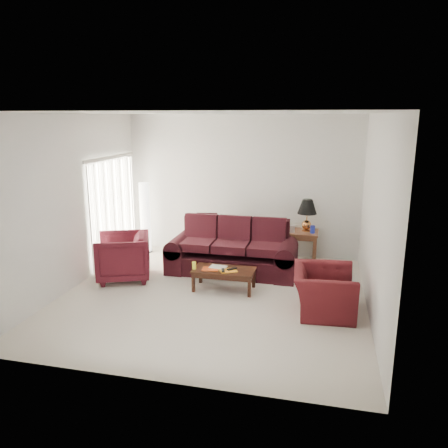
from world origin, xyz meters
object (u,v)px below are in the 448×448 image
at_px(end_table, 302,247).
at_px(floor_lamp, 145,218).
at_px(armchair_left, 123,257).
at_px(armchair_right, 324,291).
at_px(sofa, 232,247).
at_px(coffee_table, 224,279).

distance_m(end_table, floor_lamp, 3.46).
relative_size(armchair_left, armchair_right, 0.90).
distance_m(floor_lamp, armchair_right, 4.51).
xyz_separation_m(sofa, end_table, (1.29, 0.92, -0.17)).
distance_m(end_table, armchair_left, 3.62).
distance_m(floor_lamp, armchair_left, 1.71).
bearing_deg(coffee_table, armchair_left, -168.42).
relative_size(floor_lamp, armchair_right, 1.50).
relative_size(end_table, coffee_table, 0.62).
distance_m(end_table, coffee_table, 2.20).
relative_size(floor_lamp, armchair_left, 1.67).
height_order(armchair_left, armchair_right, armchair_left).
distance_m(end_table, armchair_right, 2.38).
xyz_separation_m(floor_lamp, armchair_right, (3.88, -2.26, -0.45)).
relative_size(armchair_left, coffee_table, 0.89).
height_order(sofa, armchair_left, sofa).
distance_m(armchair_left, armchair_right, 3.68).
bearing_deg(armchair_right, sofa, 47.60).
distance_m(sofa, floor_lamp, 2.32).
xyz_separation_m(sofa, floor_lamp, (-2.14, 0.85, 0.29)).
relative_size(sofa, coffee_table, 2.30).
bearing_deg(end_table, coffee_table, -124.35).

